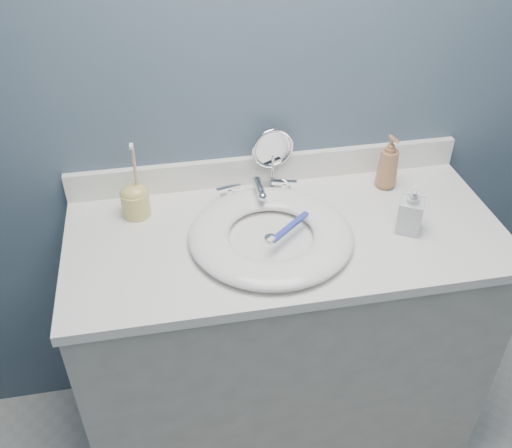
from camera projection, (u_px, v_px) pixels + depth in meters
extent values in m
cube|color=#475A6A|center=(268.00, 83.00, 1.61)|extent=(2.20, 0.02, 2.40)
cube|color=#B4B0A4|center=(282.00, 341.00, 1.87)|extent=(1.20, 0.55, 0.85)
cube|color=white|center=(286.00, 235.00, 1.60)|extent=(1.22, 0.57, 0.03)
cube|color=white|center=(267.00, 169.00, 1.77)|extent=(1.22, 0.02, 0.09)
cylinder|color=silver|center=(271.00, 239.00, 1.56)|extent=(0.04, 0.04, 0.01)
cube|color=silver|center=(257.00, 195.00, 1.72)|extent=(0.22, 0.05, 0.01)
cylinder|color=silver|center=(257.00, 187.00, 1.70)|extent=(0.03, 0.03, 0.06)
cylinder|color=silver|center=(260.00, 188.00, 1.65)|extent=(0.02, 0.09, 0.02)
sphere|color=silver|center=(263.00, 197.00, 1.62)|extent=(0.03, 0.03, 0.03)
cylinder|color=silver|center=(229.00, 194.00, 1.70)|extent=(0.02, 0.02, 0.03)
cube|color=silver|center=(228.00, 188.00, 1.69)|extent=(0.08, 0.03, 0.01)
cylinder|color=silver|center=(284.00, 188.00, 1.72)|extent=(0.02, 0.02, 0.03)
cube|color=silver|center=(284.00, 182.00, 1.71)|extent=(0.08, 0.03, 0.01)
cylinder|color=silver|center=(272.00, 183.00, 1.78)|extent=(0.07, 0.07, 0.01)
cylinder|color=silver|center=(272.00, 170.00, 1.75)|extent=(0.01, 0.01, 0.10)
torus|color=silver|center=(273.00, 148.00, 1.70)|extent=(0.13, 0.03, 0.13)
cylinder|color=white|center=(273.00, 148.00, 1.70)|extent=(0.11, 0.02, 0.11)
imported|color=#A16F49|center=(388.00, 162.00, 1.72)|extent=(0.08, 0.08, 0.17)
imported|color=silver|center=(411.00, 209.00, 1.55)|extent=(0.09, 0.09, 0.14)
cylinder|color=#D3C569|center=(136.00, 204.00, 1.63)|extent=(0.08, 0.08, 0.08)
ellipsoid|color=#D3C569|center=(134.00, 193.00, 1.61)|extent=(0.08, 0.07, 0.05)
cylinder|color=#EDA586|center=(135.00, 171.00, 1.57)|extent=(0.02, 0.03, 0.15)
cube|color=white|center=(131.00, 146.00, 1.51)|extent=(0.01, 0.02, 0.01)
cube|color=#3140B1|center=(290.00, 227.00, 1.53)|extent=(0.13, 0.11, 0.01)
cube|color=white|center=(271.00, 240.00, 1.48)|extent=(0.03, 0.02, 0.01)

